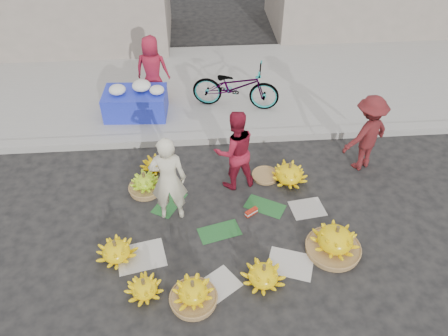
{
  "coord_description": "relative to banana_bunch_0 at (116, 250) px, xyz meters",
  "views": [
    {
      "loc": [
        -0.38,
        -4.79,
        5.23
      ],
      "look_at": [
        0.03,
        0.53,
        0.7
      ],
      "focal_mm": 35.0,
      "sensor_mm": 36.0,
      "label": 1
    }
  ],
  "objects": [
    {
      "name": "flower_table",
      "position": [
        0.04,
        3.7,
        0.27
      ],
      "size": [
        1.31,
        0.87,
        0.74
      ],
      "rotation": [
        0.0,
        0.0,
        -0.06
      ],
      "color": "#1C28BC",
      "rests_on": "sidewalk"
    },
    {
      "name": "banana_bunch_2",
      "position": [
        1.12,
        -0.83,
        0.03
      ],
      "size": [
        0.63,
        0.63,
        0.44
      ],
      "rotation": [
        0.0,
        0.0,
        0.14
      ],
      "color": "olive",
      "rests_on": "ground"
    },
    {
      "name": "banana_bunch_5",
      "position": [
        2.86,
        1.49,
        0.02
      ],
      "size": [
        0.7,
        0.7,
        0.41
      ],
      "rotation": [
        0.0,
        0.0,
        -0.07
      ],
      "color": "yellow",
      "rests_on": "ground"
    },
    {
      "name": "banana_bunch_0",
      "position": [
        0.0,
        0.0,
        0.0
      ],
      "size": [
        0.71,
        0.71,
        0.36
      ],
      "rotation": [
        0.0,
        0.0,
        -0.29
      ],
      "color": "yellow",
      "rests_on": "ground"
    },
    {
      "name": "sidewalk",
      "position": [
        1.65,
        4.88,
        -0.1
      ],
      "size": [
        40.0,
        4.0,
        0.12
      ],
      "primitive_type": "cube",
      "color": "gray",
      "rests_on": "ground"
    },
    {
      "name": "banana_bunch_3",
      "position": [
        2.1,
        -0.59,
        0.0
      ],
      "size": [
        0.6,
        0.6,
        0.37
      ],
      "rotation": [
        0.0,
        0.0,
        -0.02
      ],
      "color": "yellow",
      "rests_on": "ground"
    },
    {
      "name": "newspaper_scatter",
      "position": [
        1.65,
        -0.22,
        -0.15
      ],
      "size": [
        3.2,
        1.8,
        0.0
      ],
      "primitive_type": null,
      "color": "beige",
      "rests_on": "ground"
    },
    {
      "name": "banana_bunch_6",
      "position": [
        0.33,
        1.43,
        0.01
      ],
      "size": [
        0.56,
        0.56,
        0.4
      ],
      "rotation": [
        0.0,
        0.0,
        0.0
      ],
      "color": "olive",
      "rests_on": "ground"
    },
    {
      "name": "banana_bunch_7",
      "position": [
        0.48,
        1.99,
        -0.03
      ],
      "size": [
        0.54,
        0.54,
        0.29
      ],
      "rotation": [
        0.0,
        0.0,
        -0.26
      ],
      "color": "yellow",
      "rests_on": "ground"
    },
    {
      "name": "incense_stack",
      "position": [
        2.1,
        0.72,
        -0.11
      ],
      "size": [
        0.23,
        0.19,
        0.09
      ],
      "primitive_type": "cube",
      "rotation": [
        0.0,
        0.0,
        0.6
      ],
      "color": "#A92312",
      "rests_on": "ground"
    },
    {
      "name": "man_striped",
      "position": [
        4.25,
        1.81,
        0.57
      ],
      "size": [
        1.09,
        0.91,
        1.46
      ],
      "primitive_type": "imported",
      "rotation": [
        0.0,
        0.0,
        3.6
      ],
      "color": "maroon",
      "rests_on": "ground"
    },
    {
      "name": "flower_vendor",
      "position": [
        0.39,
        4.29,
        0.68
      ],
      "size": [
        0.77,
        0.56,
        1.45
      ],
      "primitive_type": "imported",
      "rotation": [
        0.0,
        0.0,
        2.99
      ],
      "color": "maroon",
      "rests_on": "sidewalk"
    },
    {
      "name": "banana_bunch_1",
      "position": [
        0.45,
        -0.66,
        -0.02
      ],
      "size": [
        0.55,
        0.55,
        0.32
      ],
      "rotation": [
        0.0,
        0.0,
        -0.11
      ],
      "color": "yellow",
      "rests_on": "ground"
    },
    {
      "name": "curb",
      "position": [
        1.65,
        2.78,
        -0.08
      ],
      "size": [
        40.0,
        0.25,
        0.15
      ],
      "primitive_type": "cube",
      "color": "gray",
      "rests_on": "ground"
    },
    {
      "name": "bicycle",
      "position": [
        2.13,
        3.85,
        0.45
      ],
      "size": [
        1.05,
        1.94,
        0.97
      ],
      "primitive_type": "imported",
      "rotation": [
        0.0,
        0.0,
        1.34
      ],
      "color": "gray",
      "rests_on": "sidewalk"
    },
    {
      "name": "vendor_red",
      "position": [
        1.89,
        1.5,
        0.58
      ],
      "size": [
        0.83,
        0.71,
        1.48
      ],
      "primitive_type": "imported",
      "rotation": [
        0.0,
        0.0,
        3.38
      ],
      "color": "maroon",
      "rests_on": "ground"
    },
    {
      "name": "basket_spare",
      "position": [
        2.47,
        1.63,
        -0.13
      ],
      "size": [
        0.52,
        0.52,
        0.05
      ],
      "primitive_type": "cylinder",
      "rotation": [
        0.0,
        0.0,
        0.11
      ],
      "color": "olive",
      "rests_on": "ground"
    },
    {
      "name": "grey_bucket",
      "position": [
        -0.47,
        3.5,
        0.12
      ],
      "size": [
        0.29,
        0.29,
        0.32
      ],
      "primitive_type": "cylinder",
      "color": "slate",
      "rests_on": "sidewalk"
    },
    {
      "name": "banana_bunch_4",
      "position": [
        3.23,
        -0.12,
        0.08
      ],
      "size": [
        0.97,
        0.97,
        0.53
      ],
      "rotation": [
        0.0,
        0.0,
        -0.44
      ],
      "color": "olive",
      "rests_on": "ground"
    },
    {
      "name": "ground",
      "position": [
        1.65,
        0.58,
        -0.16
      ],
      "size": [
        80.0,
        80.0,
        0.0
      ],
      "primitive_type": "plane",
      "color": "black",
      "rests_on": "ground"
    },
    {
      "name": "banana_leaves",
      "position": [
        1.55,
        0.78,
        -0.15
      ],
      "size": [
        2.0,
        1.0,
        0.0
      ],
      "primitive_type": null,
      "color": "#194D22",
      "rests_on": "ground"
    },
    {
      "name": "vendor_cream",
      "position": [
        0.8,
        0.81,
        0.62
      ],
      "size": [
        0.57,
        0.38,
        1.55
      ],
      "primitive_type": "imported",
      "rotation": [
        0.0,
        0.0,
        3.15
      ],
      "color": "beige",
      "rests_on": "ground"
    }
  ]
}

